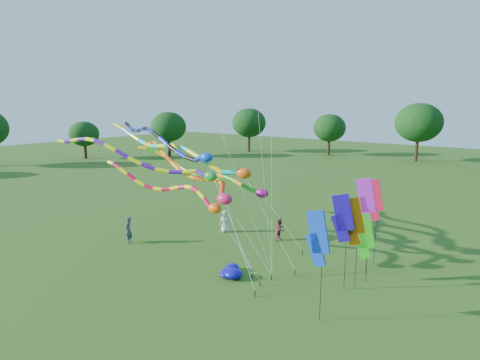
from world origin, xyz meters
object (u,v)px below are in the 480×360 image
Objects in this scene: tube_kite_orange at (191,172)px; blue_nylon_heap at (235,272)px; tube_kite_red at (175,191)px; person_c at (280,229)px; person_a at (225,221)px; person_b at (128,230)px.

tube_kite_orange reaches higher than blue_nylon_heap.
person_c is (3.39, 6.38, -3.33)m from tube_kite_red.
person_c is at bearing 99.66° from blue_nylon_heap.
tube_kite_red is 8.07× the size of blue_nylon_heap.
blue_nylon_heap is 0.93× the size of person_a.
tube_kite_orange is 7.19m from blue_nylon_heap.
tube_kite_red is 7.96m from person_c.
person_b is 10.16m from person_c.
person_c is at bearing -30.30° from person_a.
tube_kite_red is at bearing 179.40° from blue_nylon_heap.
person_b is at bearing -175.95° from tube_kite_red.
tube_kite_orange is 5.42m from person_a.
person_b is (-3.64, -5.67, 0.09)m from person_a.
tube_kite_red is 6.72× the size of person_b.
person_a is 1.00× the size of person_c.
tube_kite_red reaches higher than person_c.
tube_kite_orange reaches higher than person_a.
person_a is at bearing 120.80° from person_b.
person_c is at bearing 103.81° from person_b.
blue_nylon_heap is 6.55m from person_c.
tube_kite_red is at bearing 150.99° from person_c.
person_b is (-8.84, -0.14, 0.64)m from blue_nylon_heap.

